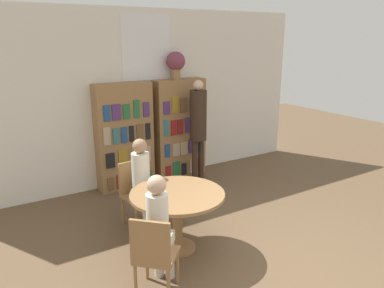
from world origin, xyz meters
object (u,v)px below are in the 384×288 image
(reading_table, at_px, (177,203))
(chair_near_camera, at_px, (154,253))
(bookshelf_left, at_px, (124,137))
(librarian_standing, at_px, (198,121))
(seated_reader_left, at_px, (143,179))
(chair_left_side, at_px, (136,190))
(flower_vase, at_px, (176,63))
(seated_reader_right, at_px, (159,225))
(bookshelf_right, at_px, (179,129))

(reading_table, height_order, chair_near_camera, chair_near_camera)
(bookshelf_left, xyz_separation_m, librarian_standing, (1.16, -0.50, 0.22))
(chair_near_camera, xyz_separation_m, seated_reader_left, (0.51, 1.36, 0.21))
(chair_left_side, bearing_deg, bookshelf_left, -115.75)
(chair_left_side, xyz_separation_m, librarian_standing, (1.54, 0.82, 0.63))
(bookshelf_left, xyz_separation_m, flower_vase, (1.02, 0.00, 1.20))
(chair_left_side, distance_m, seated_reader_left, 0.28)
(seated_reader_right, xyz_separation_m, librarian_standing, (1.89, 2.23, 0.42))
(flower_vase, bearing_deg, seated_reader_left, -132.19)
(reading_table, relative_size, chair_near_camera, 1.28)
(flower_vase, distance_m, seated_reader_right, 3.53)
(bookshelf_right, relative_size, chair_left_side, 2.03)
(seated_reader_left, bearing_deg, bookshelf_left, -112.80)
(flower_vase, distance_m, librarian_standing, 1.11)
(bookshelf_left, bearing_deg, reading_table, -95.85)
(bookshelf_left, relative_size, chair_near_camera, 2.03)
(flower_vase, bearing_deg, bookshelf_left, -179.75)
(bookshelf_left, height_order, seated_reader_right, bookshelf_left)
(chair_near_camera, relative_size, seated_reader_right, 0.71)
(flower_vase, bearing_deg, chair_left_side, -136.46)
(seated_reader_right, relative_size, librarian_standing, 0.68)
(seated_reader_right, distance_m, librarian_standing, 2.96)
(chair_left_side, bearing_deg, seated_reader_left, 90.00)
(chair_near_camera, xyz_separation_m, librarian_standing, (2.02, 2.36, 0.63))
(bookshelf_left, bearing_deg, chair_left_side, -106.03)
(librarian_standing, bearing_deg, reading_table, -128.98)
(chair_near_camera, bearing_deg, seated_reader_right, 90.00)
(reading_table, height_order, seated_reader_left, seated_reader_left)
(flower_vase, xyz_separation_m, reading_table, (-1.24, -2.22, -1.48))
(bookshelf_right, bearing_deg, bookshelf_left, 180.00)
(chair_left_side, relative_size, librarian_standing, 0.48)
(bookshelf_right, height_order, flower_vase, flower_vase)
(seated_reader_right, bearing_deg, reading_table, 90.00)
(chair_left_side, bearing_deg, flower_vase, -146.18)
(bookshelf_left, distance_m, librarian_standing, 1.28)
(reading_table, xyz_separation_m, chair_left_side, (-0.15, 0.89, -0.12))
(bookshelf_right, distance_m, chair_near_camera, 3.48)
(bookshelf_right, relative_size, reading_table, 1.59)
(bookshelf_left, bearing_deg, bookshelf_right, -0.00)
(chair_near_camera, distance_m, chair_left_side, 1.62)
(bookshelf_left, distance_m, bookshelf_right, 1.08)
(reading_table, bearing_deg, bookshelf_right, 59.57)
(flower_vase, relative_size, chair_near_camera, 0.54)
(chair_left_side, distance_m, librarian_standing, 1.86)
(flower_vase, bearing_deg, librarian_standing, -74.08)
(reading_table, distance_m, seated_reader_right, 0.73)
(bookshelf_right, xyz_separation_m, chair_near_camera, (-1.94, -2.87, -0.41))
(chair_near_camera, height_order, librarian_standing, librarian_standing)
(reading_table, bearing_deg, bookshelf_left, 84.15)
(seated_reader_left, height_order, seated_reader_right, same)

